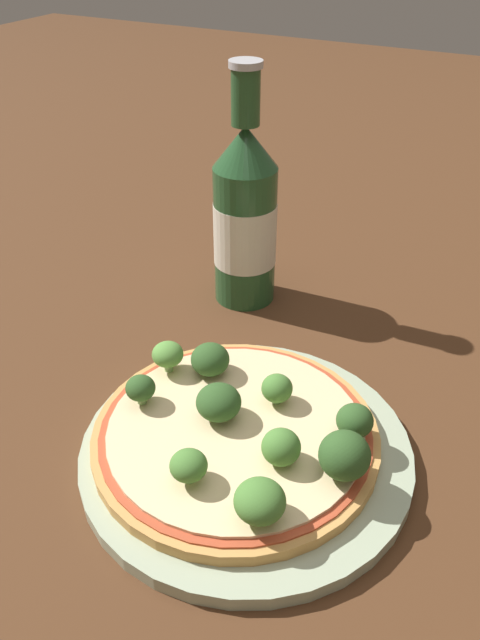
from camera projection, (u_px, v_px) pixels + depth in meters
ground_plane at (245, 472)px, 0.46m from camera, size 3.00×3.00×0.00m
plate at (246, 450)px, 0.47m from camera, size 0.25×0.25×0.01m
pizza at (236, 434)px, 0.47m from camera, size 0.21×0.21×0.01m
broccoli_floret_0 at (272, 387)px, 0.48m from camera, size 0.02×0.02×0.02m
broccoli_floret_1 at (260, 501)px, 0.39m from camera, size 0.03×0.03×0.03m
broccoli_floret_2 at (219, 402)px, 0.46m from camera, size 0.03×0.03×0.03m
broccoli_floret_3 at (140, 388)px, 0.48m from camera, size 0.02×0.02×0.02m
broccoli_floret_4 at (210, 359)px, 0.51m from camera, size 0.03×0.03×0.03m
broccoli_floret_5 at (345, 455)px, 0.42m from camera, size 0.04×0.04×0.03m
broccoli_floret_6 at (189, 466)px, 0.41m from camera, size 0.03×0.03×0.02m
broccoli_floret_7 at (168, 355)px, 0.51m from camera, size 0.03×0.03×0.03m
broccoli_floret_8 at (355, 421)px, 0.45m from camera, size 0.03×0.03×0.03m
broccoli_floret_9 at (284, 443)px, 0.43m from camera, size 0.03×0.03×0.03m
beer_bottle at (245, 217)px, 0.61m from camera, size 0.06×0.06×0.24m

